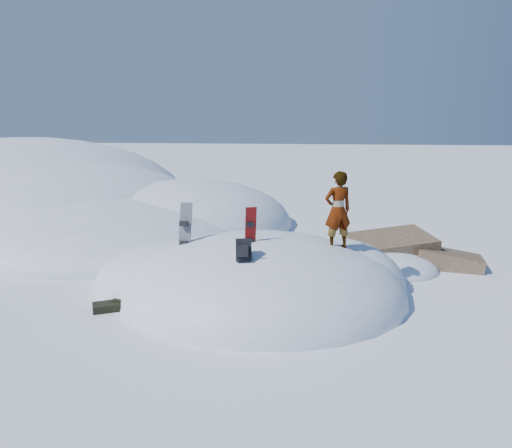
# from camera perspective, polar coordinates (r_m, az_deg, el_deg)

# --- Properties ---
(ground) EXTENTS (120.00, 120.00, 0.00)m
(ground) POSITION_cam_1_polar(r_m,az_deg,el_deg) (12.37, 0.71, -8.17)
(ground) COLOR white
(ground) RESTS_ON ground
(snow_mound) EXTENTS (8.00, 6.00, 3.00)m
(snow_mound) POSITION_cam_1_polar(r_m,az_deg,el_deg) (12.60, 0.02, -7.75)
(snow_mound) COLOR white
(snow_mound) RESTS_ON ground
(snow_ridge) EXTENTS (21.50, 18.50, 6.40)m
(snow_ridge) POSITION_cam_1_polar(r_m,az_deg,el_deg) (24.63, -22.02, 1.44)
(snow_ridge) COLOR white
(snow_ridge) RESTS_ON ground
(rock_outcrop) EXTENTS (4.68, 4.41, 1.68)m
(rock_outcrop) POSITION_cam_1_polar(r_m,az_deg,el_deg) (15.41, 15.69, -4.35)
(rock_outcrop) COLOR #7A6245
(rock_outcrop) RESTS_ON ground
(snowboard_red) EXTENTS (0.31, 0.28, 1.37)m
(snowboard_red) POSITION_cam_1_polar(r_m,az_deg,el_deg) (11.48, -0.66, -1.26)
(snowboard_red) COLOR red
(snowboard_red) RESTS_ON snow_mound
(snowboard_dark) EXTENTS (0.38, 0.40, 1.64)m
(snowboard_dark) POSITION_cam_1_polar(r_m,az_deg,el_deg) (12.36, -8.16, -1.32)
(snowboard_dark) COLOR black
(snowboard_dark) RESTS_ON snow_mound
(backpack) EXTENTS (0.39, 0.48, 0.56)m
(backpack) POSITION_cam_1_polar(r_m,az_deg,el_deg) (10.62, -1.44, -3.00)
(backpack) COLOR black
(backpack) RESTS_ON snow_mound
(gear_pile) EXTENTS (0.80, 0.63, 0.21)m
(gear_pile) POSITION_cam_1_polar(r_m,az_deg,el_deg) (11.95, -16.50, -8.95)
(gear_pile) COLOR black
(gear_pile) RESTS_ON ground
(person) EXTENTS (0.80, 0.67, 1.86)m
(person) POSITION_cam_1_polar(r_m,az_deg,el_deg) (11.88, 9.33, 1.55)
(person) COLOR slate
(person) RESTS_ON snow_mound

